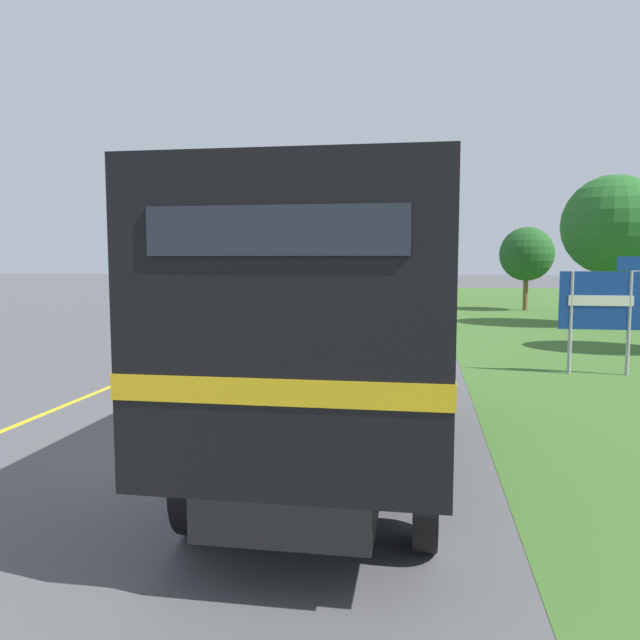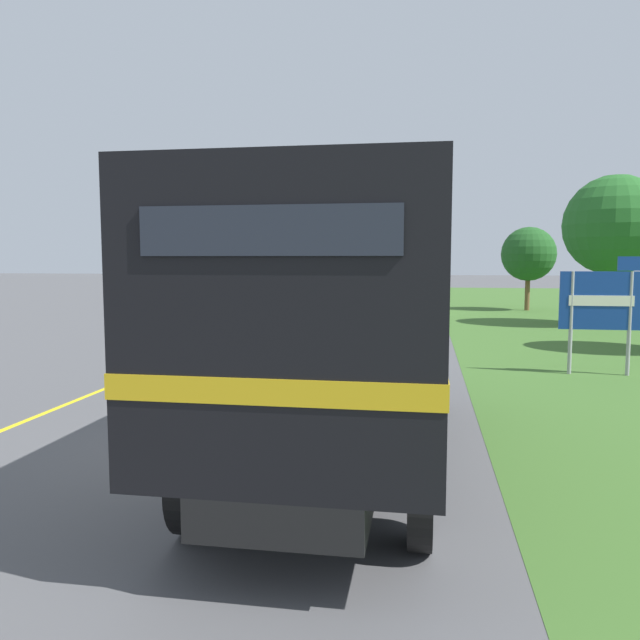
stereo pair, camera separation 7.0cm
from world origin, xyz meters
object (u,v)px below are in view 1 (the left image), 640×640
(highway_sign, at_px, (602,303))
(roadside_tree_mid, at_px, (613,226))
(lead_car_white_ahead, at_px, (408,291))
(lead_car_white, at_px, (288,307))
(lead_car_blue_ahead, at_px, (366,280))
(roadside_tree_far, at_px, (527,254))
(horse_trailer_truck, at_px, (341,315))

(highway_sign, xyz_separation_m, roadside_tree_mid, (3.36, 11.36, 2.33))
(highway_sign, bearing_deg, lead_car_white_ahead, 105.69)
(lead_car_white_ahead, xyz_separation_m, highway_sign, (4.80, -17.08, 0.63))
(lead_car_white, bearing_deg, roadside_tree_mid, 22.81)
(lead_car_white, bearing_deg, lead_car_blue_ahead, 89.51)
(lead_car_white, bearing_deg, highway_sign, -35.56)
(lead_car_blue_ahead, bearing_deg, lead_car_white, -90.49)
(highway_sign, height_order, roadside_tree_far, roadside_tree_far)
(lead_car_blue_ahead, relative_size, roadside_tree_far, 0.97)
(horse_trailer_truck, xyz_separation_m, lead_car_blue_ahead, (-3.37, 42.23, -0.92))
(lead_car_white, xyz_separation_m, lead_car_white_ahead, (3.96, 10.82, 0.03))
(horse_trailer_truck, relative_size, roadside_tree_mid, 1.32)
(horse_trailer_truck, relative_size, lead_car_white, 1.98)
(roadside_tree_mid, bearing_deg, lead_car_blue_ahead, 116.60)
(lead_car_white_ahead, distance_m, roadside_tree_mid, 10.40)
(lead_car_blue_ahead, bearing_deg, lead_car_white_ahead, -78.33)
(horse_trailer_truck, height_order, lead_car_blue_ahead, horse_trailer_truck)
(highway_sign, height_order, roadside_tree_mid, roadside_tree_mid)
(lead_car_white, xyz_separation_m, roadside_tree_far, (10.04, 12.53, 1.93))
(lead_car_white_ahead, distance_m, highway_sign, 17.76)
(lead_car_blue_ahead, bearing_deg, horse_trailer_truck, -85.44)
(lead_car_white_ahead, height_order, highway_sign, highway_sign)
(horse_trailer_truck, bearing_deg, lead_car_white_ahead, 89.18)
(lead_car_blue_ahead, relative_size, roadside_tree_mid, 0.71)
(lead_car_white, relative_size, lead_car_blue_ahead, 0.94)
(lead_car_white_ahead, xyz_separation_m, lead_car_blue_ahead, (-3.71, 17.99, -0.02))
(lead_car_blue_ahead, distance_m, roadside_tree_mid, 26.68)
(lead_car_white_ahead, bearing_deg, highway_sign, -74.31)
(lead_car_blue_ahead, height_order, roadside_tree_mid, roadside_tree_mid)
(horse_trailer_truck, distance_m, roadside_tree_mid, 20.48)
(lead_car_white_ahead, xyz_separation_m, roadside_tree_mid, (8.16, -5.72, 2.96))
(lead_car_white_ahead, height_order, roadside_tree_far, roadside_tree_far)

